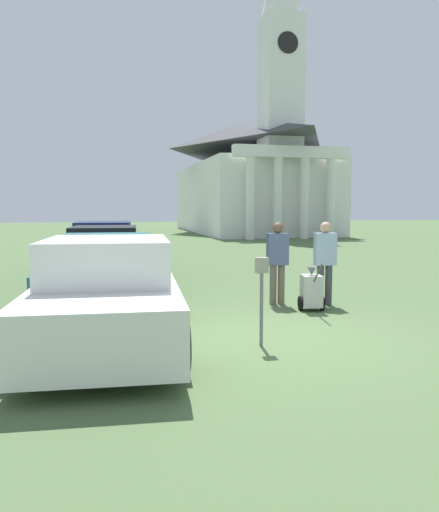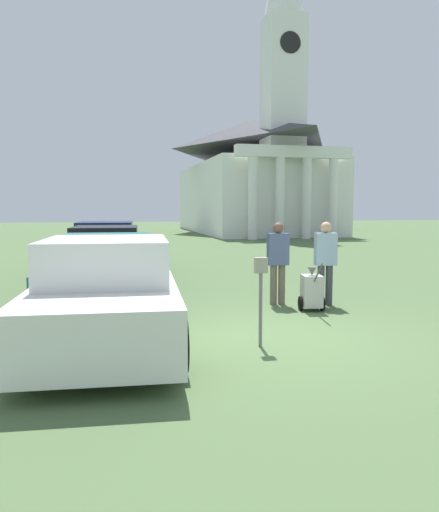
{
  "view_description": "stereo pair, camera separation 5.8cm",
  "coord_description": "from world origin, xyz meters",
  "views": [
    {
      "loc": [
        -2.48,
        -7.11,
        1.98
      ],
      "look_at": [
        -0.43,
        1.57,
        1.1
      ],
      "focal_mm": 35.0,
      "sensor_mm": 36.0,
      "label": 1
    },
    {
      "loc": [
        -2.42,
        -7.12,
        1.98
      ],
      "look_at": [
        -0.43,
        1.57,
        1.1
      ],
      "focal_mm": 35.0,
      "sensor_mm": 36.0,
      "label": 2
    }
  ],
  "objects": [
    {
      "name": "parking_meter",
      "position": [
        -0.3,
        -0.48,
        0.89
      ],
      "size": [
        0.18,
        0.09,
        1.27
      ],
      "color": "slate",
      "rests_on": "ground_plane"
    },
    {
      "name": "equipment_cart",
      "position": [
        1.4,
        1.65,
        0.39
      ],
      "size": [
        0.51,
        1.0,
        1.0
      ],
      "rotation": [
        0.0,
        0.0,
        -0.18
      ],
      "color": "#B2B2AD",
      "rests_on": "ground_plane"
    },
    {
      "name": "person_supervisor",
      "position": [
        1.87,
        2.09,
        0.96
      ],
      "size": [
        0.45,
        0.28,
        1.68
      ],
      "rotation": [
        0.0,
        0.0,
        3.0
      ],
      "color": "#3F3F47",
      "rests_on": "ground_plane"
    },
    {
      "name": "parked_car_navy",
      "position": [
        -2.41,
        9.21,
        0.71
      ],
      "size": [
        2.29,
        5.06,
        1.51
      ],
      "rotation": [
        0.0,
        0.0,
        -0.07
      ],
      "color": "#19234C",
      "rests_on": "ground_plane"
    },
    {
      "name": "parked_car_teal",
      "position": [
        -2.41,
        2.95,
        0.68
      ],
      "size": [
        2.36,
        5.26,
        1.43
      ],
      "rotation": [
        0.0,
        0.0,
        -0.07
      ],
      "color": "#23666B",
      "rests_on": "ground_plane"
    },
    {
      "name": "person_worker",
      "position": [
        0.97,
        2.39,
        0.95
      ],
      "size": [
        0.44,
        0.26,
        1.67
      ],
      "rotation": [
        0.0,
        0.0,
        3.05
      ],
      "color": "#665B4C",
      "rests_on": "ground_plane"
    },
    {
      "name": "church",
      "position": [
        8.91,
        30.73,
        4.85
      ],
      "size": [
        8.89,
        18.77,
        20.72
      ],
      "color": "white",
      "rests_on": "ground_plane"
    },
    {
      "name": "ground_plane",
      "position": [
        0.0,
        0.0,
        0.0
      ],
      "size": [
        120.0,
        120.0,
        0.0
      ],
      "primitive_type": "plane",
      "color": "#4C663D"
    },
    {
      "name": "parked_car_black",
      "position": [
        -2.41,
        6.04,
        0.69
      ],
      "size": [
        2.21,
        4.9,
        1.49
      ],
      "rotation": [
        0.0,
        0.0,
        -0.07
      ],
      "color": "black",
      "rests_on": "ground_plane"
    },
    {
      "name": "parked_car_white",
      "position": [
        -2.41,
        0.17,
        0.7
      ],
      "size": [
        2.3,
        4.9,
        1.54
      ],
      "rotation": [
        0.0,
        0.0,
        -0.07
      ],
      "color": "silver",
      "rests_on": "ground_plane"
    }
  ]
}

